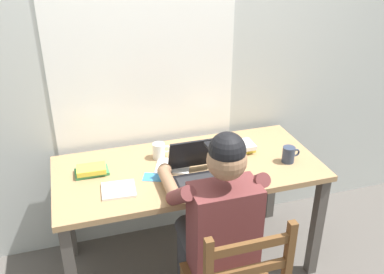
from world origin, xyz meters
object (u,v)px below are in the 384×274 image
Objects in this scene: seated_person at (217,219)px; landscape_photo_print at (154,177)px; book_stack_main at (241,147)px; coffee_mug_white at (159,151)px; coffee_mug_dark at (289,154)px; book_stack_side at (92,170)px; desk at (188,179)px; laptop at (201,171)px; computer_mouse at (244,179)px.

landscape_photo_print is at bearing 123.38° from seated_person.
coffee_mug_white is at bearing 172.06° from book_stack_main.
coffee_mug_dark is 0.87× the size of landscape_photo_print.
seated_person is 0.67m from coffee_mug_dark.
seated_person reaches higher than landscape_photo_print.
coffee_mug_dark is 0.83m from landscape_photo_print.
book_stack_side is 0.37m from landscape_photo_print.
book_stack_main is (0.37, 0.08, 0.13)m from desk.
coffee_mug_dark is (0.60, -0.13, 0.15)m from desk.
laptop is 0.64m from book_stack_side.
landscape_photo_print is (-0.82, 0.06, -0.05)m from coffee_mug_dark.
laptop is 1.98× the size of book_stack_main.
desk is 0.44m from seated_person.
seated_person is 0.62m from coffee_mug_white.
landscape_photo_print is at bearing -22.80° from book_stack_side.
landscape_photo_print is at bearing -166.86° from book_stack_main.
computer_mouse is (0.23, 0.18, 0.10)m from seated_person.
book_stack_main is 0.94m from book_stack_side.
book_stack_side is at bearing 138.61° from seated_person.
seated_person is 6.30× the size of book_stack_side.
computer_mouse is at bearing -0.71° from landscape_photo_print.
desk is 0.40m from book_stack_main.
laptop is 1.69× the size of book_stack_side.
laptop is at bearing -176.73° from coffee_mug_dark.
landscape_photo_print is (-0.25, 0.10, -0.05)m from laptop.
coffee_mug_dark reaches higher than computer_mouse.
laptop is at bearing -79.72° from desk.
laptop is 2.54× the size of landscape_photo_print.
coffee_mug_white is (-0.14, 0.15, 0.15)m from desk.
laptop is 0.24m from computer_mouse.
seated_person is 3.74× the size of laptop.
book_stack_side is 1.51× the size of landscape_photo_print.
seated_person is 0.46m from landscape_photo_print.
coffee_mug_dark is (0.35, 0.13, 0.03)m from computer_mouse.
desk is 4.82× the size of laptop.
landscape_photo_print is at bearing 158.90° from laptop.
book_stack_main is (-0.23, 0.20, -0.02)m from coffee_mug_dark.
laptop is 2.92× the size of coffee_mug_white.
desk is at bearing 167.98° from coffee_mug_dark.
seated_person is at bearing -151.66° from coffee_mug_dark.
laptop is 0.57m from coffee_mug_dark.
coffee_mug_white is 0.23m from landscape_photo_print.
laptop is 2.91× the size of coffee_mug_dark.
laptop is at bearing -145.55° from book_stack_main.
seated_person is 0.31m from computer_mouse.
laptop is at bearing -22.08° from book_stack_side.
coffee_mug_dark is 0.58× the size of book_stack_side.
desk is 0.58m from book_stack_side.
book_stack_main is at bearing 137.92° from coffee_mug_dark.
computer_mouse is 0.77× the size of landscape_photo_print.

